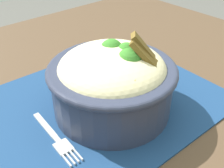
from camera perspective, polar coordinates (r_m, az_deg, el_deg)
name	(u,v)px	position (r m, az deg, el deg)	size (l,w,h in m)	color
table	(96,137)	(0.51, -3.34, -10.99)	(1.11, 0.93, 0.71)	#4C3826
placemat	(86,109)	(0.47, -5.46, -5.24)	(0.47, 0.33, 0.00)	navy
bowl	(112,79)	(0.44, 0.08, 0.98)	(0.22, 0.22, 0.14)	#2D3347
fork	(56,139)	(0.42, -11.53, -11.15)	(0.02, 0.13, 0.00)	#B9B9B9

